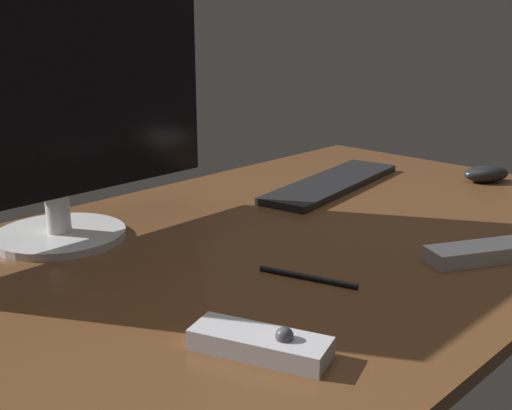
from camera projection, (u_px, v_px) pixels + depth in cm
name	position (u px, v px, depth cm)	size (l,w,h in cm)	color
desk	(288.00, 243.00, 109.10)	(140.00, 84.00, 2.00)	brown
monitor	(47.00, 88.00, 101.26)	(59.29, 21.49, 46.89)	silver
keyboard	(332.00, 183.00, 140.55)	(42.23, 11.17, 1.46)	black
computer_mouse	(486.00, 174.00, 144.34)	(10.36, 5.76, 3.65)	black
media_remote	(261.00, 343.00, 71.41)	(10.20, 16.43, 3.73)	#B7B7BC
tv_remote	(485.00, 252.00, 98.77)	(18.47, 5.37, 2.37)	#B7B7BC
pen	(308.00, 277.00, 91.48)	(0.80, 0.80, 14.74)	black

